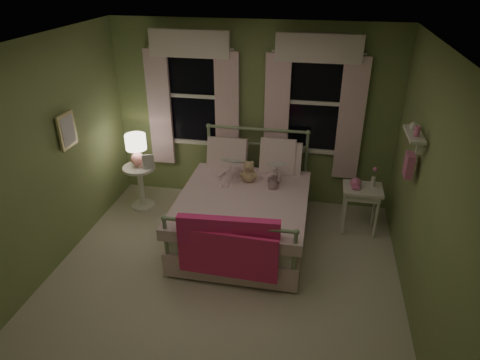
% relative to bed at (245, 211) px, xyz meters
% --- Properties ---
extents(room_shell, '(4.20, 4.20, 4.20)m').
position_rel_bed_xyz_m(room_shell, '(-0.09, -1.03, 0.92)').
color(room_shell, beige).
rests_on(room_shell, ground).
extents(bed, '(1.58, 2.04, 1.18)m').
position_rel_bed_xyz_m(bed, '(0.00, 0.00, 0.00)').
color(bed, white).
rests_on(bed, ground).
extents(pink_throw, '(1.10, 0.19, 0.71)m').
position_rel_bed_xyz_m(pink_throw, '(-0.01, -1.02, 0.23)').
color(pink_throw, '#EF2E7D').
rests_on(pink_throw, bed).
extents(child_left, '(0.31, 0.21, 0.82)m').
position_rel_bed_xyz_m(child_left, '(-0.29, 0.43, 0.60)').
color(child_left, '#F7D1DD').
rests_on(child_left, bed).
extents(child_right, '(0.37, 0.31, 0.70)m').
position_rel_bed_xyz_m(child_right, '(0.27, 0.43, 0.54)').
color(child_right, '#F7D1DD').
rests_on(child_right, bed).
extents(book_left, '(0.23, 0.18, 0.26)m').
position_rel_bed_xyz_m(book_left, '(-0.29, 0.18, 0.59)').
color(book_left, beige).
rests_on(book_left, child_left).
extents(book_right, '(0.23, 0.18, 0.26)m').
position_rel_bed_xyz_m(book_right, '(0.27, 0.18, 0.54)').
color(book_right, beige).
rests_on(book_right, child_right).
extents(teddy_bear, '(0.23, 0.19, 0.32)m').
position_rel_bed_xyz_m(teddy_bear, '(-0.01, 0.27, 0.42)').
color(teddy_bear, tan).
rests_on(teddy_bear, bed).
extents(nightstand_left, '(0.46, 0.46, 0.65)m').
position_rel_bed_xyz_m(nightstand_left, '(-1.63, 0.46, 0.04)').
color(nightstand_left, white).
rests_on(nightstand_left, ground).
extents(table_lamp, '(0.29, 0.29, 0.46)m').
position_rel_bed_xyz_m(table_lamp, '(-1.63, 0.46, 0.58)').
color(table_lamp, pink).
rests_on(table_lamp, nightstand_left).
extents(book_nightstand, '(0.23, 0.27, 0.02)m').
position_rel_bed_xyz_m(book_nightstand, '(-1.53, 0.38, 0.28)').
color(book_nightstand, beige).
rests_on(book_nightstand, nightstand_left).
extents(nightstand_right, '(0.50, 0.40, 0.64)m').
position_rel_bed_xyz_m(nightstand_right, '(1.47, 0.42, 0.17)').
color(nightstand_right, white).
rests_on(nightstand_right, ground).
extents(pink_toy, '(0.14, 0.18, 0.14)m').
position_rel_bed_xyz_m(pink_toy, '(1.37, 0.41, 0.33)').
color(pink_toy, pink).
rests_on(pink_toy, nightstand_right).
extents(bud_vase, '(0.06, 0.06, 0.28)m').
position_rel_bed_xyz_m(bud_vase, '(1.59, 0.47, 0.41)').
color(bud_vase, white).
rests_on(bud_vase, nightstand_right).
extents(window_left, '(1.34, 0.13, 1.96)m').
position_rel_bed_xyz_m(window_left, '(-0.94, 1.00, 1.25)').
color(window_left, black).
rests_on(window_left, room_shell).
extents(window_right, '(1.34, 0.13, 1.96)m').
position_rel_bed_xyz_m(window_right, '(0.76, 1.00, 1.25)').
color(window_right, black).
rests_on(window_right, room_shell).
extents(wall_shelf, '(0.15, 0.50, 0.60)m').
position_rel_bed_xyz_m(wall_shelf, '(1.80, -0.33, 1.15)').
color(wall_shelf, white).
rests_on(wall_shelf, room_shell).
extents(framed_picture, '(0.03, 0.32, 0.42)m').
position_rel_bed_xyz_m(framed_picture, '(-2.04, -0.43, 1.12)').
color(framed_picture, beige).
rests_on(framed_picture, room_shell).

